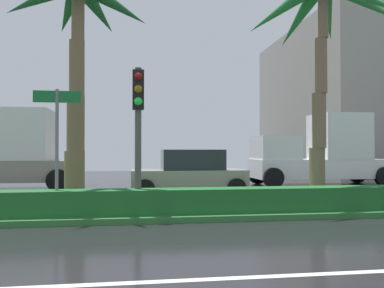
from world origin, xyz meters
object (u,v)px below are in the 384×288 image
at_px(palm_tree_centre, 323,13).
at_px(traffic_signal_median_right, 138,113).
at_px(palm_tree_centre_left, 78,22).
at_px(box_truck_lead, 0,154).
at_px(car_in_traffic_second, 190,173).
at_px(box_truck_following, 320,153).
at_px(street_name_sign, 57,134).

relative_size(palm_tree_centre, traffic_signal_median_right, 1.96).
bearing_deg(palm_tree_centre_left, palm_tree_centre, -2.26).
distance_m(palm_tree_centre, box_truck_lead, 13.97).
bearing_deg(palm_tree_centre, palm_tree_centre_left, 177.74).
distance_m(car_in_traffic_second, box_truck_following, 7.62).
relative_size(box_truck_lead, car_in_traffic_second, 1.49).
bearing_deg(box_truck_following, box_truck_lead, 0.41).
height_order(box_truck_lead, car_in_traffic_second, box_truck_lead).
bearing_deg(box_truck_lead, traffic_signal_median_right, 124.96).
bearing_deg(car_in_traffic_second, street_name_sign, 53.30).
relative_size(traffic_signal_median_right, box_truck_lead, 0.56).
bearing_deg(palm_tree_centre, traffic_signal_median_right, -167.87).
height_order(palm_tree_centre_left, traffic_signal_median_right, palm_tree_centre_left).
height_order(traffic_signal_median_right, car_in_traffic_second, traffic_signal_median_right).
xyz_separation_m(palm_tree_centre_left, traffic_signal_median_right, (1.63, -1.44, -2.63)).
bearing_deg(car_in_traffic_second, box_truck_following, -154.47).
height_order(traffic_signal_median_right, box_truck_lead, traffic_signal_median_right).
height_order(palm_tree_centre, box_truck_following, palm_tree_centre).
relative_size(traffic_signal_median_right, street_name_sign, 1.19).
bearing_deg(traffic_signal_median_right, palm_tree_centre, 12.13).
xyz_separation_m(car_in_traffic_second, box_truck_following, (6.84, 3.27, 0.72)).
xyz_separation_m(palm_tree_centre, street_name_sign, (-7.31, -1.22, -3.66)).
bearing_deg(car_in_traffic_second, traffic_signal_median_right, 68.96).
relative_size(street_name_sign, box_truck_following, 0.47).
relative_size(traffic_signal_median_right, box_truck_following, 0.56).
distance_m(palm_tree_centre, traffic_signal_median_right, 6.34).
bearing_deg(palm_tree_centre, box_truck_following, 64.77).
xyz_separation_m(box_truck_lead, car_in_traffic_second, (7.82, -3.16, -0.72)).
bearing_deg(car_in_traffic_second, box_truck_lead, -22.02).
xyz_separation_m(palm_tree_centre_left, car_in_traffic_second, (3.63, 3.74, -4.42)).
relative_size(palm_tree_centre_left, traffic_signal_median_right, 1.86).
xyz_separation_m(palm_tree_centre, car_in_traffic_second, (-3.41, 4.01, -4.91)).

